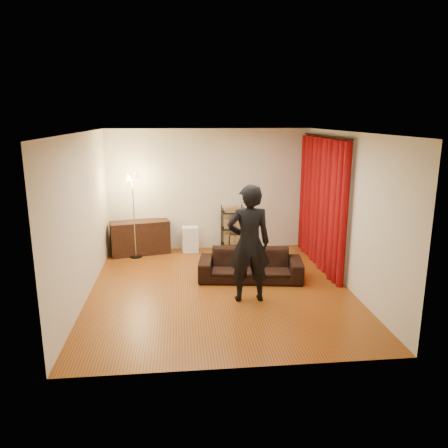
{
  "coord_description": "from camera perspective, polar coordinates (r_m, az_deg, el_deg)",
  "views": [
    {
      "loc": [
        -0.67,
        -7.15,
        2.95
      ],
      "look_at": [
        0.1,
        0.3,
        1.1
      ],
      "focal_mm": 35.0,
      "sensor_mm": 36.0,
      "label": 1
    }
  ],
  "objects": [
    {
      "name": "wall_front",
      "position": [
        4.96,
        2.2,
        -4.93
      ],
      "size": [
        5.0,
        0.0,
        5.0
      ],
      "primitive_type": "plane",
      "rotation": [
        -1.57,
        0.0,
        0.0
      ],
      "color": "beige",
      "rests_on": "ground"
    },
    {
      "name": "floor_lamp",
      "position": [
        9.39,
        -11.68,
        1.02
      ],
      "size": [
        0.43,
        0.43,
        1.81
      ],
      "primitive_type": null,
      "rotation": [
        0.0,
        0.0,
        0.43
      ],
      "color": "silver",
      "rests_on": "ground"
    },
    {
      "name": "ceiling",
      "position": [
        7.18,
        -0.56,
        11.89
      ],
      "size": [
        5.0,
        5.0,
        0.0
      ],
      "primitive_type": "plane",
      "rotation": [
        3.14,
        0.0,
        0.0
      ],
      "color": "white",
      "rests_on": "ground"
    },
    {
      "name": "wall_left",
      "position": [
        7.49,
        -17.93,
        0.87
      ],
      "size": [
        0.0,
        5.0,
        5.0
      ],
      "primitive_type": "plane",
      "rotation": [
        1.57,
        0.0,
        1.57
      ],
      "color": "beige",
      "rests_on": "ground"
    },
    {
      "name": "wire_shelf",
      "position": [
        9.8,
        1.1,
        -0.56
      ],
      "size": [
        0.54,
        0.46,
        1.01
      ],
      "primitive_type": null,
      "rotation": [
        0.0,
        0.0,
        -0.34
      ],
      "color": "black",
      "rests_on": "ground"
    },
    {
      "name": "wall_back",
      "position": [
        9.8,
        -1.91,
        4.47
      ],
      "size": [
        5.0,
        0.0,
        5.0
      ],
      "primitive_type": "plane",
      "rotation": [
        1.57,
        0.0,
        0.0
      ],
      "color": "beige",
      "rests_on": "ground"
    },
    {
      "name": "media_cabinet",
      "position": [
        9.76,
        -10.89,
        -1.73
      ],
      "size": [
        1.33,
        0.74,
        0.73
      ],
      "primitive_type": "cube",
      "rotation": [
        0.0,
        0.0,
        0.22
      ],
      "color": "black",
      "rests_on": "ground"
    },
    {
      "name": "curtain_rod",
      "position": [
        8.75,
        13.16,
        11.1
      ],
      "size": [
        0.04,
        2.65,
        0.04
      ],
      "primitive_type": "cylinder",
      "rotation": [
        1.57,
        0.0,
        0.0
      ],
      "color": "black",
      "rests_on": "wall_right"
    },
    {
      "name": "sofa",
      "position": [
        8.12,
        3.48,
        -5.37
      ],
      "size": [
        1.98,
        1.0,
        0.55
      ],
      "primitive_type": "imported",
      "rotation": [
        0.0,
        0.0,
        -0.14
      ],
      "color": "black",
      "rests_on": "ground"
    },
    {
      "name": "person",
      "position": [
        7.02,
        3.27,
        -2.56
      ],
      "size": [
        0.71,
        0.48,
        1.93
      ],
      "primitive_type": "imported",
      "rotation": [
        0.0,
        0.0,
        3.16
      ],
      "color": "black",
      "rests_on": "ground"
    },
    {
      "name": "wall_right",
      "position": [
        7.89,
        15.98,
        1.63
      ],
      "size": [
        0.0,
        5.0,
        5.0
      ],
      "primitive_type": "plane",
      "rotation": [
        1.57,
        0.0,
        -1.57
      ],
      "color": "beige",
      "rests_on": "ground"
    },
    {
      "name": "curtain",
      "position": [
        8.89,
        12.58,
        2.68
      ],
      "size": [
        0.22,
        2.65,
        2.55
      ],
      "primitive_type": null,
      "color": "#7D0402",
      "rests_on": "ground"
    },
    {
      "name": "floor",
      "position": [
        7.76,
        -0.51,
        -8.46
      ],
      "size": [
        5.0,
        5.0,
        0.0
      ],
      "primitive_type": "plane",
      "color": "brown",
      "rests_on": "ground"
    },
    {
      "name": "storage_boxes",
      "position": [
        9.74,
        -4.45,
        -2.01
      ],
      "size": [
        0.37,
        0.3,
        0.58
      ],
      "primitive_type": null,
      "rotation": [
        0.0,
        0.0,
        0.06
      ],
      "color": "silver",
      "rests_on": "ground"
    }
  ]
}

